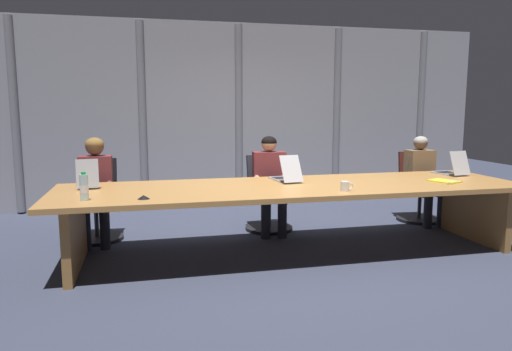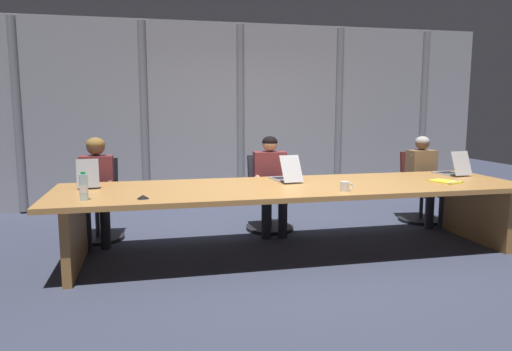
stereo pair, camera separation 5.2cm
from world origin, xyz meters
name	(u,v)px [view 2 (the right image)]	position (x,y,z in m)	size (l,w,h in m)	color
ground_plane	(294,252)	(0.00, 0.00, 0.00)	(16.21, 16.21, 0.00)	#383D51
conference_table	(294,197)	(0.00, 0.00, 0.61)	(4.90, 1.35, 0.73)	#B77F42
curtain_backdrop	(243,115)	(0.00, 2.76, 1.42)	(8.10, 0.17, 2.85)	#9999A0
laptop_left_end	(88,182)	(-2.10, 0.35, 0.79)	(0.26, 0.40, 0.30)	#A8ADB7
laptop_left_mid	(285,176)	(-0.01, 0.31, 0.79)	(0.27, 0.51, 0.30)	#BCBCC1
laptop_center	(452,170)	(2.10, 0.32, 0.79)	(0.30, 0.45, 0.30)	#BCBCC1
office_chair_left_end	(98,209)	(-2.10, 1.04, 0.36)	(0.60, 0.60, 0.94)	black
office_chair_left_mid	(269,201)	(-0.02, 1.04, 0.35)	(0.60, 0.60, 0.94)	#2D2D38
office_chair_center	(420,195)	(2.13, 1.03, 0.35)	(0.60, 0.60, 0.93)	#511E19
person_left_end	(97,183)	(-2.08, 0.88, 0.69)	(0.38, 0.55, 1.20)	brown
person_left_mid	(271,178)	(-0.03, 0.88, 0.68)	(0.44, 0.57, 1.19)	brown
person_center	(425,175)	(2.08, 0.87, 0.66)	(0.37, 0.55, 1.16)	olive
water_bottle_primary	(84,187)	(-2.05, -0.37, 0.85)	(0.08, 0.08, 0.25)	silver
coffee_mug_near	(345,186)	(0.37, -0.47, 0.78)	(0.13, 0.09, 0.10)	white
conference_mic_left_side	(143,197)	(-1.55, -0.41, 0.75)	(0.11, 0.11, 0.04)	black
spiral_notepad	(445,182)	(1.67, -0.17, 0.74)	(0.32, 0.37, 0.03)	yellow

